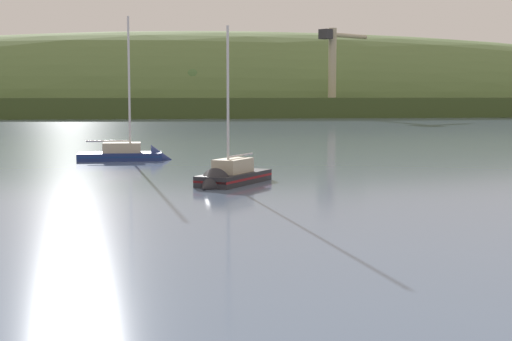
# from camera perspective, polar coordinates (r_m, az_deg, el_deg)

# --- Properties ---
(far_shoreline_hill) EXTENTS (478.19, 157.18, 50.90)m
(far_shoreline_hill) POSITION_cam_1_polar(r_m,az_deg,el_deg) (245.41, -2.29, 4.40)
(far_shoreline_hill) COLOR #3C4E24
(far_shoreline_hill) RESTS_ON ground
(dockside_crane) EXTENTS (14.16, 12.72, 22.56)m
(dockside_crane) POSITION_cam_1_polar(r_m,az_deg,el_deg) (199.71, 5.76, 7.25)
(dockside_crane) COLOR #4C4C51
(dockside_crane) RESTS_ON ground
(sailboat_far_left) EXTENTS (8.64, 3.76, 14.18)m
(sailboat_far_left) POSITION_cam_1_polar(r_m,az_deg,el_deg) (70.20, -9.24, 0.95)
(sailboat_far_left) COLOR navy
(sailboat_far_left) RESTS_ON ground
(sailboat_outer_reach) EXTENTS (5.59, 7.66, 11.44)m
(sailboat_outer_reach) POSITION_cam_1_polar(r_m,az_deg,el_deg) (50.66, -2.08, -0.72)
(sailboat_outer_reach) COLOR #232328
(sailboat_outer_reach) RESTS_ON ground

